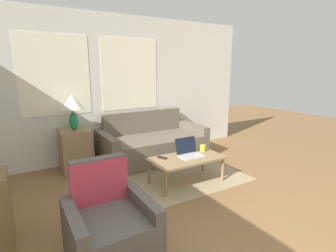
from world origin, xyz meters
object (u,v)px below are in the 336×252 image
coffee_table (186,160)px  laptop (189,152)px  tv_remote (162,158)px  table_lamp (72,105)px  armchair (109,229)px  couch (152,145)px  cup_navy (203,148)px

coffee_table → laptop: size_ratio=3.10×
laptop → tv_remote: 0.42m
table_lamp → tv_remote: size_ratio=3.70×
table_lamp → armchair: bearing=-95.0°
couch → table_lamp: (-1.32, 0.15, 0.82)m
laptop → cup_navy: size_ratio=3.40×
table_lamp → tv_remote: bearing=-50.9°
table_lamp → cup_navy: size_ratio=5.54×
armchair → tv_remote: 1.59m
table_lamp → coffee_table: bearing=-46.1°
armchair → tv_remote: size_ratio=5.52×
armchair → couch: bearing=54.3°
coffee_table → laptop: (0.08, 0.04, 0.10)m
armchair → laptop: 1.85m
laptop → armchair: bearing=-148.1°
armchair → laptop: bearing=31.9°
armchair → table_lamp: 2.42m
armchair → cup_navy: size_ratio=8.26×
table_lamp → cup_navy: table_lamp is taller
cup_navy → couch: bearing=107.9°
armchair → cup_navy: (1.87, 1.04, 0.18)m
couch → tv_remote: (-0.36, -1.03, 0.13)m
table_lamp → laptop: (1.36, -1.29, -0.65)m
couch → cup_navy: couch is taller
coffee_table → cup_navy: size_ratio=10.54×
armchair → cup_navy: armchair is taller
couch → laptop: size_ratio=5.34×
armchair → cup_navy: 2.14m
coffee_table → cup_navy: 0.41m
couch → laptop: 1.16m
coffee_table → tv_remote: tv_remote is taller
cup_navy → tv_remote: 0.71m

